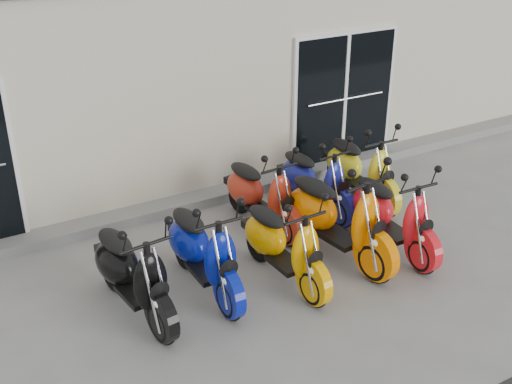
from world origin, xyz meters
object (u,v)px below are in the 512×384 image
at_px(scooter_front_orange_a, 284,234).
at_px(scooter_front_blue, 203,241).
at_px(scooter_back_blue, 315,172).
at_px(scooter_back_yellow, 361,160).
at_px(scooter_front_orange_b, 338,206).
at_px(scooter_front_red, 393,205).
at_px(scooter_front_black, 131,262).
at_px(scooter_back_red, 261,185).

bearing_deg(scooter_front_orange_a, scooter_front_blue, 159.20).
xyz_separation_m(scooter_front_blue, scooter_back_blue, (2.31, 1.03, -0.05)).
height_order(scooter_front_orange_a, scooter_back_yellow, scooter_back_yellow).
xyz_separation_m(scooter_front_orange_b, scooter_back_yellow, (1.30, 1.15, -0.08)).
distance_m(scooter_front_orange_b, scooter_back_yellow, 1.74).
bearing_deg(scooter_front_blue, scooter_back_blue, 24.32).
distance_m(scooter_front_orange_a, scooter_front_red, 1.63).
height_order(scooter_front_orange_b, scooter_back_yellow, scooter_front_orange_b).
relative_size(scooter_front_black, scooter_front_orange_b, 0.90).
bearing_deg(scooter_back_yellow, scooter_front_orange_a, -147.59).
bearing_deg(scooter_front_black, scooter_front_blue, -4.76).
xyz_separation_m(scooter_front_blue, scooter_front_red, (2.55, -0.39, -0.01)).
xyz_separation_m(scooter_front_black, scooter_back_yellow, (3.98, 1.00, -0.00)).
bearing_deg(scooter_front_red, scooter_back_blue, 101.71).
bearing_deg(scooter_back_blue, scooter_front_blue, -160.44).
bearing_deg(scooter_front_orange_b, scooter_front_blue, 168.02).
bearing_deg(scooter_back_yellow, scooter_front_orange_b, -136.44).
height_order(scooter_back_blue, scooter_back_yellow, scooter_back_yellow).
bearing_deg(scooter_back_blue, scooter_back_red, 176.95).
relative_size(scooter_front_black, scooter_front_blue, 0.99).
bearing_deg(scooter_front_orange_a, scooter_front_red, -5.63).
relative_size(scooter_front_orange_a, scooter_front_orange_b, 0.86).
height_order(scooter_front_orange_a, scooter_back_blue, scooter_front_orange_a).
relative_size(scooter_back_blue, scooter_back_yellow, 0.94).
relative_size(scooter_front_orange_b, scooter_back_blue, 1.19).
height_order(scooter_back_red, scooter_back_yellow, scooter_back_yellow).
bearing_deg(scooter_front_orange_b, scooter_front_red, -22.40).
bearing_deg(scooter_back_red, scooter_front_orange_b, -75.02).
height_order(scooter_front_orange_a, scooter_front_red, scooter_front_red).
bearing_deg(scooter_back_red, scooter_front_black, -160.24).
distance_m(scooter_front_red, scooter_back_red, 1.82).
bearing_deg(scooter_front_red, scooter_front_black, 176.03).
bearing_deg(scooter_front_black, scooter_back_yellow, 7.94).
distance_m(scooter_front_black, scooter_front_blue, 0.88).
height_order(scooter_front_blue, scooter_back_yellow, scooter_front_blue).
height_order(scooter_front_black, scooter_front_red, scooter_front_black).
height_order(scooter_front_orange_b, scooter_back_red, scooter_front_orange_b).
relative_size(scooter_front_blue, scooter_front_orange_b, 0.90).
relative_size(scooter_front_orange_b, scooter_back_red, 1.16).
bearing_deg(scooter_back_red, scooter_front_red, -54.82).
distance_m(scooter_front_orange_a, scooter_front_orange_b, 0.90).
bearing_deg(scooter_front_orange_a, scooter_back_blue, 41.33).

